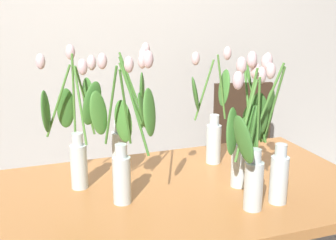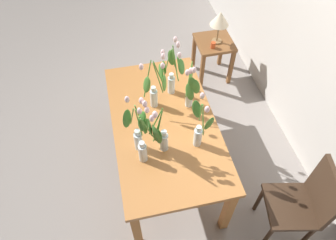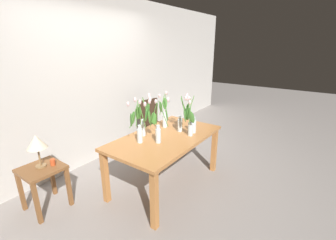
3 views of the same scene
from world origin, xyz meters
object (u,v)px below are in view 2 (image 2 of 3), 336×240
tulip_vase_0 (145,144)px  tulip_vase_3 (190,92)px  dining_chair (303,202)px  table_lamp (220,19)px  tulip_vase_2 (173,73)px  tulip_vase_1 (160,136)px  tulip_vase_5 (138,131)px  tulip_vase_6 (155,89)px  dining_table (164,129)px  pillar_candle (213,45)px  tulip_vase_4 (199,130)px  side_table (213,49)px

tulip_vase_0 → tulip_vase_3: 0.63m
dining_chair → table_lamp: (-2.10, -0.04, 0.33)m
tulip_vase_2 → table_lamp: (-0.88, 0.76, -0.12)m
tulip_vase_0 → tulip_vase_1: (-0.02, 0.13, 0.03)m
tulip_vase_5 → tulip_vase_6: bearing=152.1°
tulip_vase_0 → dining_table: bearing=144.9°
dining_chair → pillar_candle: bearing=-176.5°
tulip_vase_3 → tulip_vase_6: tulip_vase_6 is taller
tulip_vase_1 → table_lamp: size_ratio=1.37×
tulip_vase_4 → pillar_candle: 1.57m
side_table → tulip_vase_2: bearing=-39.5°
dining_chair → pillar_candle: dining_chair is taller
tulip_vase_6 → side_table: size_ratio=1.05×
tulip_vase_0 → tulip_vase_1: tulip_vase_0 is taller
side_table → dining_table: bearing=-35.6°
tulip_vase_3 → dining_chair: size_ratio=0.61×
tulip_vase_0 → tulip_vase_5: bearing=-164.5°
dining_table → pillar_candle: (-1.13, 0.83, -0.06)m
dining_table → dining_chair: bearing=47.5°
tulip_vase_1 → pillar_candle: size_ratio=7.25×
dining_table → dining_chair: dining_chair is taller
tulip_vase_5 → dining_table: bearing=128.2°
tulip_vase_5 → side_table: bearing=141.7°
side_table → tulip_vase_0: bearing=-35.5°
tulip_vase_4 → pillar_candle: (-1.41, 0.60, -0.34)m
side_table → tulip_vase_4: bearing=-23.6°
tulip_vase_2 → table_lamp: bearing=139.3°
tulip_vase_3 → tulip_vase_1: bearing=-41.2°
tulip_vase_1 → tulip_vase_5: size_ratio=0.99×
dining_table → dining_chair: 1.30m
dining_table → tulip_vase_5: (0.20, -0.25, 0.29)m
tulip_vase_0 → dining_chair: tulip_vase_0 is taller
tulip_vase_5 → table_lamp: size_ratio=1.38×
table_lamp → pillar_candle: 0.30m
tulip_vase_3 → tulip_vase_5: 0.59m
side_table → tulip_vase_1: bearing=-32.7°
dining_table → tulip_vase_6: size_ratio=2.78×
dining_table → table_lamp: (-1.23, 0.91, 0.21)m
tulip_vase_4 → tulip_vase_0: bearing=-85.8°
tulip_vase_1 → side_table: (-1.53, 0.98, -0.51)m
tulip_vase_6 → tulip_vase_2: bearing=127.3°
tulip_vase_6 → tulip_vase_5: bearing=-27.9°
tulip_vase_2 → dining_chair: bearing=33.1°
side_table → tulip_vase_5: bearing=-38.3°
side_table → tulip_vase_3: bearing=-29.3°
tulip_vase_0 → side_table: size_ratio=1.03×
dining_table → tulip_vase_0: size_ratio=2.84×
dining_table → tulip_vase_5: bearing=-51.8°
tulip_vase_4 → dining_chair: size_ratio=0.57×
dining_chair → tulip_vase_2: bearing=-146.9°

